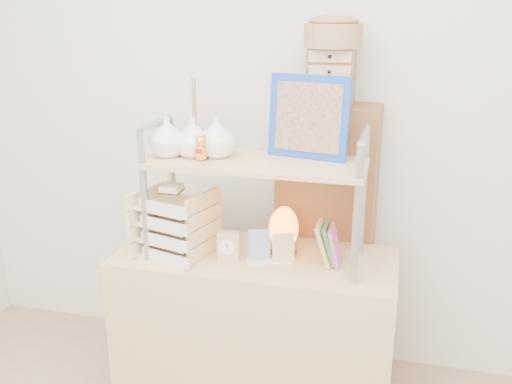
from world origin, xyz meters
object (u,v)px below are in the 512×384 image
cabinet (325,244)px  desk (255,331)px  letter_tray (174,227)px  salt_lamp (284,229)px

cabinet → desk: bearing=-122.0°
letter_tray → salt_lamp: (0.45, 0.14, -0.02)m
desk → salt_lamp: size_ratio=5.75×
salt_lamp → letter_tray: bearing=-162.7°
desk → letter_tray: 0.61m
cabinet → letter_tray: cabinet is taller
desk → letter_tray: size_ratio=3.78×
cabinet → salt_lamp: cabinet is taller
desk → cabinet: 0.54m
desk → cabinet: cabinet is taller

